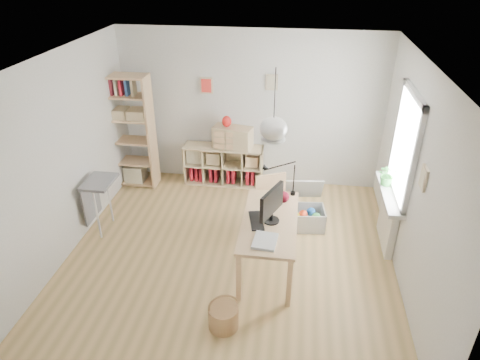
# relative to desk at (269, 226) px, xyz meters

# --- Properties ---
(ground) EXTENTS (4.50, 4.50, 0.00)m
(ground) POSITION_rel_desk_xyz_m (-0.55, 0.15, -0.66)
(ground) COLOR tan
(ground) RESTS_ON ground
(room_shell) EXTENTS (4.50, 4.50, 4.50)m
(room_shell) POSITION_rel_desk_xyz_m (-0.00, 0.00, 1.34)
(room_shell) COLOR silver
(room_shell) RESTS_ON ground
(window_unit) EXTENTS (0.07, 1.16, 1.46)m
(window_unit) POSITION_rel_desk_xyz_m (1.68, 0.75, 0.89)
(window_unit) COLOR white
(window_unit) RESTS_ON ground
(radiator) EXTENTS (0.10, 0.80, 0.80)m
(radiator) POSITION_rel_desk_xyz_m (1.64, 0.75, -0.26)
(radiator) COLOR white
(radiator) RESTS_ON ground
(windowsill) EXTENTS (0.22, 1.20, 0.06)m
(windowsill) POSITION_rel_desk_xyz_m (1.59, 0.75, 0.17)
(windowsill) COLOR silver
(windowsill) RESTS_ON radiator
(desk) EXTENTS (0.70, 1.50, 0.75)m
(desk) POSITION_rel_desk_xyz_m (0.00, 0.00, 0.00)
(desk) COLOR tan
(desk) RESTS_ON ground
(cube_shelf) EXTENTS (1.40, 0.38, 0.72)m
(cube_shelf) POSITION_rel_desk_xyz_m (-1.02, 2.23, -0.36)
(cube_shelf) COLOR #CCB286
(cube_shelf) RESTS_ON ground
(tall_bookshelf) EXTENTS (0.80, 0.38, 2.00)m
(tall_bookshelf) POSITION_rel_desk_xyz_m (-2.59, 1.95, 0.43)
(tall_bookshelf) COLOR tan
(tall_bookshelf) RESTS_ON ground
(side_table) EXTENTS (0.40, 0.55, 0.85)m
(side_table) POSITION_rel_desk_xyz_m (-2.59, 0.50, 0.01)
(side_table) COLOR gray
(side_table) RESTS_ON ground
(chair) EXTENTS (0.61, 0.61, 0.95)m
(chair) POSITION_rel_desk_xyz_m (-0.00, 0.73, -0.12)
(chair) COLOR gray
(chair) RESTS_ON ground
(wicker_basket) EXTENTS (0.34, 0.34, 0.48)m
(wicker_basket) POSITION_rel_desk_xyz_m (-0.41, -1.13, -0.50)
(wicker_basket) COLOR #997445
(wicker_basket) RESTS_ON ground
(storage_chest) EXTENTS (0.68, 0.75, 0.65)m
(storage_chest) POSITION_rel_desk_xyz_m (0.47, 1.06, -0.44)
(storage_chest) COLOR beige
(storage_chest) RESTS_ON ground
(monitor) EXTENTS (0.26, 0.51, 0.46)m
(monitor) POSITION_rel_desk_xyz_m (0.02, -0.03, 0.35)
(monitor) COLOR black
(monitor) RESTS_ON desk
(keyboard) EXTENTS (0.25, 0.45, 0.02)m
(keyboard) POSITION_rel_desk_xyz_m (-0.17, -0.06, 0.10)
(keyboard) COLOR black
(keyboard) RESTS_ON desk
(task_lamp) EXTENTS (0.47, 0.17, 0.50)m
(task_lamp) POSITION_rel_desk_xyz_m (0.04, 0.61, 0.43)
(task_lamp) COLOR black
(task_lamp) RESTS_ON desk
(yarn_ball) EXTENTS (0.16, 0.16, 0.16)m
(yarn_ball) POSITION_rel_desk_xyz_m (0.15, 0.45, 0.17)
(yarn_ball) COLOR #4C0A16
(yarn_ball) RESTS_ON desk
(paper_tray) EXTENTS (0.30, 0.36, 0.03)m
(paper_tray) POSITION_rel_desk_xyz_m (-0.02, -0.48, 0.11)
(paper_tray) COLOR silver
(paper_tray) RESTS_ON desk
(drawer_chest) EXTENTS (0.71, 0.44, 0.38)m
(drawer_chest) POSITION_rel_desk_xyz_m (-0.83, 2.19, 0.25)
(drawer_chest) COLOR #CCB286
(drawer_chest) RESTS_ON cube_shelf
(red_vase) EXTENTS (0.16, 0.16, 0.20)m
(red_vase) POSITION_rel_desk_xyz_m (-0.93, 2.19, 0.54)
(red_vase) COLOR #A8120E
(red_vase) RESTS_ON drawer_chest
(potted_plant) EXTENTS (0.30, 0.27, 0.31)m
(potted_plant) POSITION_rel_desk_xyz_m (1.57, 0.95, 0.36)
(potted_plant) COLOR #2A712C
(potted_plant) RESTS_ON windowsill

